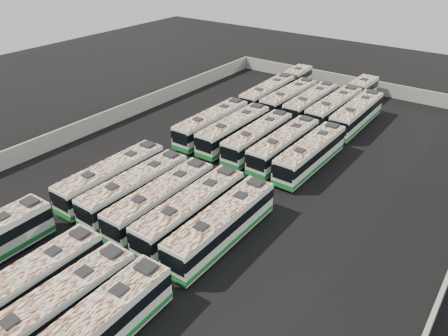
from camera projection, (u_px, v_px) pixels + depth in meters
ground at (233, 180)px, 47.25m from camera, size 140.00×140.00×0.00m
perimeter_wall at (233, 171)px, 46.71m from camera, size 45.20×73.20×2.20m
bus_front_center at (24, 288)px, 30.76m from camera, size 2.84×12.40×3.48m
bus_front_right at (54, 312)px, 28.87m from camera, size 2.80×12.48×3.51m
bus_front_far_right at (89, 335)px, 27.18m from camera, size 2.97×12.81×3.60m
bus_midfront_far_left at (112, 177)px, 44.25m from camera, size 2.68×12.59×3.55m
bus_midfront_left at (136, 188)px, 42.42m from camera, size 2.77×12.43×3.50m
bus_midfront_center at (161, 200)px, 40.58m from camera, size 2.78×12.59×3.54m
bus_midfront_right at (191, 211)px, 38.94m from camera, size 2.79×12.89×3.63m
bus_midfront_far_right at (222, 225)px, 37.12m from camera, size 2.76×12.82×3.61m
bus_midback_far_left at (212, 124)px, 56.13m from camera, size 2.71×12.63×3.56m
bus_midback_left at (234, 130)px, 54.43m from camera, size 2.66×12.54×3.53m
bus_midback_center at (258, 138)px, 52.56m from camera, size 2.73×12.31×3.46m
bus_midback_right at (284, 145)px, 50.73m from camera, size 2.75×12.48×3.51m
bus_midback_far_right at (310, 154)px, 48.79m from camera, size 2.83×12.65×3.56m
bus_back_far_left at (278, 88)px, 68.49m from camera, size 3.12×19.34×3.50m
bus_back_left at (289, 99)px, 64.24m from camera, size 2.84×12.50×3.51m
bus_back_center at (310, 103)px, 62.57m from camera, size 2.68×12.45×3.51m
bus_back_right at (344, 102)px, 63.12m from camera, size 3.17×19.86×3.59m
bus_back_far_right at (357, 114)px, 58.83m from camera, size 2.78×12.90×3.63m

